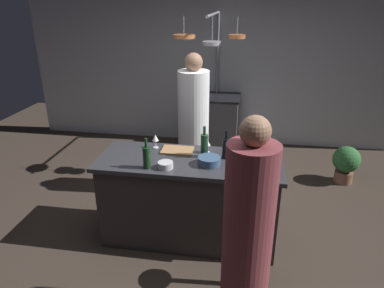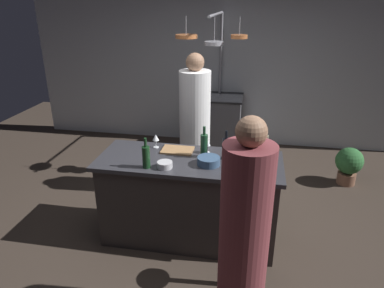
{
  "view_description": "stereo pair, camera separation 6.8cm",
  "coord_description": "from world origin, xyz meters",
  "px_view_note": "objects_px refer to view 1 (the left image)",
  "views": [
    {
      "loc": [
        0.52,
        -3.05,
        2.35
      ],
      "look_at": [
        0.0,
        0.15,
        1.0
      ],
      "focal_mm": 32.87,
      "sensor_mm": 36.0,
      "label": 1
    },
    {
      "loc": [
        0.59,
        -3.04,
        2.35
      ],
      "look_at": [
        0.0,
        0.15,
        1.0
      ],
      "focal_mm": 32.87,
      "sensor_mm": 36.0,
      "label": 2
    }
  ],
  "objects_px": {
    "wine_glass_by_chef": "(155,138)",
    "mixing_bowl_blue": "(209,161)",
    "wine_bottle_red": "(147,157)",
    "wine_bottle_dark": "(226,148)",
    "wine_bottle_green": "(204,145)",
    "guest_right": "(247,237)",
    "pepper_mill": "(268,163)",
    "wine_glass_near_left_guest": "(207,143)",
    "chef": "(193,132)",
    "potted_plant": "(346,162)",
    "bar_stool_right": "(243,251)",
    "cutting_board": "(177,150)",
    "wine_bottle_white": "(264,144)",
    "mixing_bowl_steel": "(166,165)",
    "stove_range": "(214,122)"
  },
  "relations": [
    {
      "from": "wine_glass_by_chef",
      "to": "mixing_bowl_blue",
      "type": "bearing_deg",
      "value": -27.38
    },
    {
      "from": "wine_bottle_red",
      "to": "wine_bottle_dark",
      "type": "height_order",
      "value": "wine_bottle_red"
    },
    {
      "from": "wine_bottle_green",
      "to": "wine_bottle_dark",
      "type": "bearing_deg",
      "value": 1.81
    },
    {
      "from": "guest_right",
      "to": "wine_glass_by_chef",
      "type": "bearing_deg",
      "value": 129.22
    },
    {
      "from": "pepper_mill",
      "to": "wine_glass_near_left_guest",
      "type": "distance_m",
      "value": 0.69
    },
    {
      "from": "chef",
      "to": "potted_plant",
      "type": "relative_size",
      "value": 3.42
    },
    {
      "from": "bar_stool_right",
      "to": "wine_bottle_dark",
      "type": "bearing_deg",
      "value": 107.11
    },
    {
      "from": "potted_plant",
      "to": "mixing_bowl_blue",
      "type": "xyz_separation_m",
      "value": [
        -1.69,
        -1.6,
        0.64
      ]
    },
    {
      "from": "cutting_board",
      "to": "wine_bottle_green",
      "type": "relative_size",
      "value": 1.0
    },
    {
      "from": "mixing_bowl_blue",
      "to": "wine_bottle_green",
      "type": "bearing_deg",
      "value": 112.97
    },
    {
      "from": "wine_bottle_white",
      "to": "mixing_bowl_steel",
      "type": "height_order",
      "value": "wine_bottle_white"
    },
    {
      "from": "bar_stool_right",
      "to": "wine_glass_near_left_guest",
      "type": "relative_size",
      "value": 4.66
    },
    {
      "from": "stove_range",
      "to": "guest_right",
      "type": "height_order",
      "value": "guest_right"
    },
    {
      "from": "cutting_board",
      "to": "wine_bottle_dark",
      "type": "bearing_deg",
      "value": -10.32
    },
    {
      "from": "wine_bottle_red",
      "to": "wine_bottle_white",
      "type": "height_order",
      "value": "same"
    },
    {
      "from": "stove_range",
      "to": "wine_bottle_dark",
      "type": "distance_m",
      "value": 2.45
    },
    {
      "from": "wine_bottle_green",
      "to": "wine_bottle_red",
      "type": "bearing_deg",
      "value": -146.27
    },
    {
      "from": "wine_bottle_red",
      "to": "mixing_bowl_blue",
      "type": "height_order",
      "value": "wine_bottle_red"
    },
    {
      "from": "wine_glass_by_chef",
      "to": "wine_bottle_red",
      "type": "bearing_deg",
      "value": -84.77
    },
    {
      "from": "cutting_board",
      "to": "bar_stool_right",
      "type": "bearing_deg",
      "value": -48.05
    },
    {
      "from": "wine_bottle_dark",
      "to": "wine_glass_near_left_guest",
      "type": "relative_size",
      "value": 1.97
    },
    {
      "from": "bar_stool_right",
      "to": "wine_bottle_red",
      "type": "distance_m",
      "value": 1.18
    },
    {
      "from": "wine_bottle_red",
      "to": "wine_glass_near_left_guest",
      "type": "height_order",
      "value": "wine_bottle_red"
    },
    {
      "from": "stove_range",
      "to": "cutting_board",
      "type": "xyz_separation_m",
      "value": [
        -0.16,
        -2.27,
        0.46
      ]
    },
    {
      "from": "potted_plant",
      "to": "pepper_mill",
      "type": "xyz_separation_m",
      "value": [
        -1.16,
        -1.7,
        0.71
      ]
    },
    {
      "from": "pepper_mill",
      "to": "wine_bottle_white",
      "type": "height_order",
      "value": "wine_bottle_white"
    },
    {
      "from": "chef",
      "to": "guest_right",
      "type": "distance_m",
      "value": 2.06
    },
    {
      "from": "pepper_mill",
      "to": "wine_glass_near_left_guest",
      "type": "bearing_deg",
      "value": 147.71
    },
    {
      "from": "chef",
      "to": "wine_glass_by_chef",
      "type": "distance_m",
      "value": 0.81
    },
    {
      "from": "stove_range",
      "to": "wine_glass_by_chef",
      "type": "height_order",
      "value": "wine_glass_by_chef"
    },
    {
      "from": "stove_range",
      "to": "guest_right",
      "type": "distance_m",
      "value": 3.49
    },
    {
      "from": "potted_plant",
      "to": "cutting_board",
      "type": "relative_size",
      "value": 1.62
    },
    {
      "from": "chef",
      "to": "wine_glass_near_left_guest",
      "type": "height_order",
      "value": "chef"
    },
    {
      "from": "wine_bottle_green",
      "to": "wine_glass_near_left_guest",
      "type": "height_order",
      "value": "wine_bottle_green"
    },
    {
      "from": "potted_plant",
      "to": "stove_range",
      "type": "bearing_deg",
      "value": 153.69
    },
    {
      "from": "chef",
      "to": "wine_bottle_dark",
      "type": "bearing_deg",
      "value": -62.47
    },
    {
      "from": "wine_bottle_red",
      "to": "cutting_board",
      "type": "bearing_deg",
      "value": 64.87
    },
    {
      "from": "potted_plant",
      "to": "mixing_bowl_blue",
      "type": "height_order",
      "value": "mixing_bowl_blue"
    },
    {
      "from": "stove_range",
      "to": "mixing_bowl_blue",
      "type": "xyz_separation_m",
      "value": [
        0.2,
        -2.53,
        0.49
      ]
    },
    {
      "from": "wine_bottle_white",
      "to": "wine_bottle_green",
      "type": "bearing_deg",
      "value": -164.54
    },
    {
      "from": "mixing_bowl_steel",
      "to": "wine_glass_by_chef",
      "type": "bearing_deg",
      "value": 115.25
    },
    {
      "from": "wine_glass_near_left_guest",
      "to": "mixing_bowl_blue",
      "type": "distance_m",
      "value": 0.29
    },
    {
      "from": "chef",
      "to": "bar_stool_right",
      "type": "bearing_deg",
      "value": -66.92
    },
    {
      "from": "cutting_board",
      "to": "mixing_bowl_steel",
      "type": "distance_m",
      "value": 0.4
    },
    {
      "from": "wine_bottle_green",
      "to": "wine_bottle_white",
      "type": "xyz_separation_m",
      "value": [
        0.58,
        0.16,
        -0.01
      ]
    },
    {
      "from": "wine_bottle_green",
      "to": "guest_right",
      "type": "bearing_deg",
      "value": -66.93
    },
    {
      "from": "stove_range",
      "to": "wine_glass_near_left_guest",
      "type": "distance_m",
      "value": 2.33
    },
    {
      "from": "stove_range",
      "to": "pepper_mill",
      "type": "xyz_separation_m",
      "value": [
        0.73,
        -2.63,
        0.56
      ]
    },
    {
      "from": "pepper_mill",
      "to": "mixing_bowl_steel",
      "type": "bearing_deg",
      "value": -177.56
    },
    {
      "from": "stove_range",
      "to": "wine_bottle_green",
      "type": "relative_size",
      "value": 2.78
    }
  ]
}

